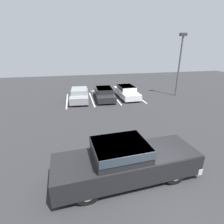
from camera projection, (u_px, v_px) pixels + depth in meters
name	position (u px, v px, depth m)	size (l,w,h in m)	color
ground_plane	(149.00, 184.00, 7.31)	(60.00, 60.00, 0.00)	#2D2D30
stall_stripe_a	(67.00, 101.00, 18.42)	(0.12, 5.42, 0.01)	white
stall_stripe_b	(92.00, 99.00, 18.94)	(0.12, 5.42, 0.01)	white
stall_stripe_c	(115.00, 98.00, 19.47)	(0.12, 5.42, 0.01)	white
stall_stripe_d	(138.00, 96.00, 19.99)	(0.12, 5.42, 0.01)	white
pickup_truck	(127.00, 160.00, 7.37)	(6.26, 2.40, 1.79)	black
parked_sedan_a	(79.00, 94.00, 18.34)	(2.09, 4.65, 1.24)	gray
parked_sedan_b	(104.00, 93.00, 18.93)	(2.07, 4.87, 1.19)	#232326
parked_sedan_c	(126.00, 91.00, 19.50)	(1.90, 4.73, 1.28)	silver
light_post	(180.00, 59.00, 18.91)	(0.70, 0.36, 6.68)	#515156
wheel_stop_curb	(98.00, 91.00, 22.16)	(1.81, 0.20, 0.14)	#B7B2A8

